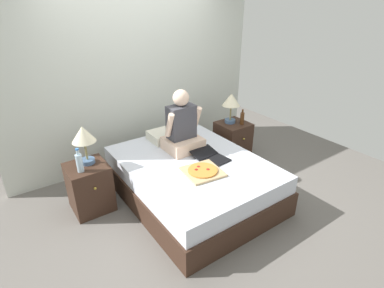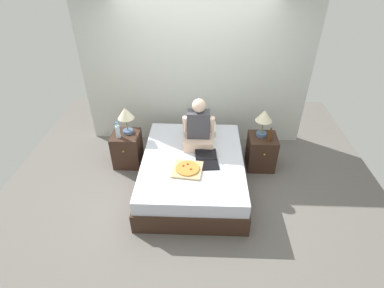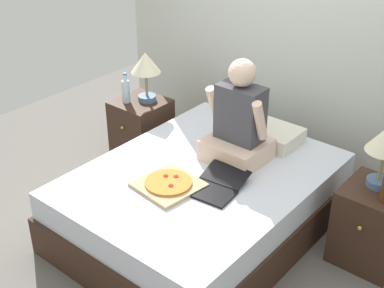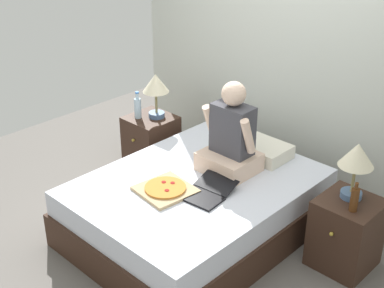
{
  "view_description": "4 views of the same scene",
  "coord_description": "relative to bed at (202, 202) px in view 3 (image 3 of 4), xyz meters",
  "views": [
    {
      "loc": [
        -1.8,
        -2.56,
        2.26
      ],
      "look_at": [
        -0.05,
        -0.06,
        0.77
      ],
      "focal_mm": 28.0,
      "sensor_mm": 36.0,
      "label": 1
    },
    {
      "loc": [
        0.12,
        -3.51,
        3.18
      ],
      "look_at": [
        -0.01,
        -0.09,
        0.82
      ],
      "focal_mm": 28.0,
      "sensor_mm": 36.0,
      "label": 2
    },
    {
      "loc": [
        2.03,
        -2.56,
        2.57
      ],
      "look_at": [
        0.06,
        -0.19,
        0.84
      ],
      "focal_mm": 50.0,
      "sensor_mm": 36.0,
      "label": 3
    },
    {
      "loc": [
        2.58,
        -2.73,
        2.73
      ],
      "look_at": [
        -0.08,
        0.03,
        0.8
      ],
      "focal_mm": 50.0,
      "sensor_mm": 36.0,
      "label": 4
    }
  ],
  "objects": [
    {
      "name": "ground_plane",
      "position": [
        0.0,
        0.0,
        -0.25
      ],
      "size": [
        5.85,
        5.85,
        0.0
      ],
      "primitive_type": "plane",
      "color": "#66605B"
    },
    {
      "name": "wall_back",
      "position": [
        0.0,
        1.35,
        1.0
      ],
      "size": [
        3.85,
        0.12,
        2.5
      ],
      "primitive_type": "cube",
      "color": "silver",
      "rests_on": "ground"
    },
    {
      "name": "bed",
      "position": [
        0.0,
        0.0,
        0.0
      ],
      "size": [
        1.52,
        1.98,
        0.51
      ],
      "color": "#382319",
      "rests_on": "ground"
    },
    {
      "name": "nightstand_left",
      "position": [
        -1.11,
        0.49,
        0.04
      ],
      "size": [
        0.44,
        0.47,
        0.58
      ],
      "color": "#382319",
      "rests_on": "ground"
    },
    {
      "name": "lamp_on_left_nightstand",
      "position": [
        -1.07,
        0.54,
        0.65
      ],
      "size": [
        0.26,
        0.26,
        0.45
      ],
      "color": "#4C6B93",
      "rests_on": "nightstand_left"
    },
    {
      "name": "water_bottle",
      "position": [
        -1.19,
        0.4,
        0.44
      ],
      "size": [
        0.07,
        0.07,
        0.28
      ],
      "color": "silver",
      "rests_on": "nightstand_left"
    },
    {
      "name": "nightstand_right",
      "position": [
        1.11,
        0.49,
        0.04
      ],
      "size": [
        0.44,
        0.47,
        0.58
      ],
      "color": "#382319",
      "rests_on": "ground"
    },
    {
      "name": "pillow",
      "position": [
        0.09,
        0.71,
        0.32
      ],
      "size": [
        0.52,
        0.34,
        0.12
      ],
      "primitive_type": "cube",
      "color": "silver",
      "rests_on": "bed"
    },
    {
      "name": "person_seated",
      "position": [
        0.08,
        0.33,
        0.55
      ],
      "size": [
        0.47,
        0.4,
        0.78
      ],
      "color": "beige",
      "rests_on": "bed"
    },
    {
      "name": "laptop",
      "position": [
        0.21,
        -0.11,
        0.28
      ],
      "size": [
        0.36,
        0.44,
        0.07
      ],
      "color": "black",
      "rests_on": "bed"
    },
    {
      "name": "pizza_box",
      "position": [
        -0.06,
        -0.29,
        0.28
      ],
      "size": [
        0.45,
        0.45,
        0.05
      ],
      "color": "tan",
      "rests_on": "bed"
    }
  ]
}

